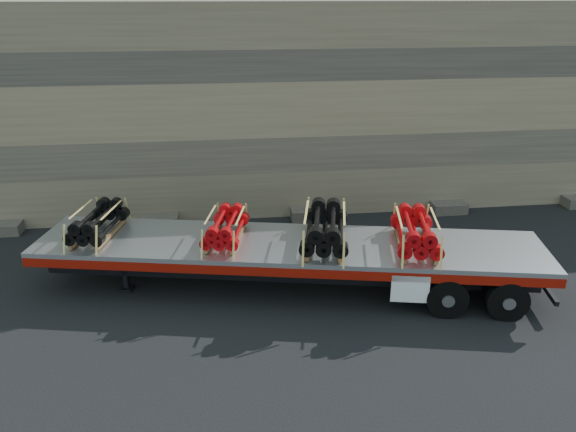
% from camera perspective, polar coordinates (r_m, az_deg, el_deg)
% --- Properties ---
extents(ground, '(120.00, 120.00, 0.00)m').
position_cam_1_polar(ground, '(14.86, -2.67, -7.44)').
color(ground, black).
rests_on(ground, ground).
extents(rock_wall, '(44.00, 3.00, 7.00)m').
position_cam_1_polar(rock_wall, '(19.82, -4.43, 10.82)').
color(rock_wall, '#7A6B54').
rests_on(rock_wall, ground).
extents(trailer, '(13.20, 5.16, 1.30)m').
position_cam_1_polar(trailer, '(14.67, 0.02, -4.96)').
color(trailer, '#B6B9BF').
rests_on(trailer, ground).
extents(bundle_front, '(1.39, 2.15, 0.70)m').
position_cam_1_polar(bundle_front, '(15.46, -18.76, -0.67)').
color(bundle_front, black).
rests_on(bundle_front, trailer).
extents(bundle_midfront, '(1.32, 2.04, 0.67)m').
position_cam_1_polar(bundle_midfront, '(14.47, -6.35, -1.21)').
color(bundle_midfront, '#B7090D').
rests_on(bundle_midfront, trailer).
extents(bundle_midrear, '(1.61, 2.49, 0.82)m').
position_cam_1_polar(bundle_midrear, '(14.18, 3.76, -1.28)').
color(bundle_midrear, black).
rests_on(bundle_midrear, trailer).
extents(bundle_rear, '(1.49, 2.31, 0.76)m').
position_cam_1_polar(bundle_rear, '(14.35, 12.85, -1.66)').
color(bundle_rear, '#B7090D').
rests_on(bundle_rear, trailer).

